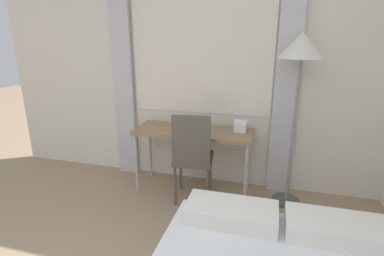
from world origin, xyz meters
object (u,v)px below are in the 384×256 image
object	(u,v)px
desk_chair	(193,153)
telephone	(241,126)
desk	(193,135)
book	(190,130)
standing_lamp	(301,57)

from	to	relation	value
desk_chair	telephone	bearing A→B (deg)	31.81
desk	book	size ratio (longest dim) A/B	4.20
standing_lamp	telephone	size ratio (longest dim) A/B	10.59
standing_lamp	book	world-z (taller)	standing_lamp
desk	desk_chair	size ratio (longest dim) A/B	1.32
telephone	desk_chair	bearing A→B (deg)	-140.61
book	desk_chair	bearing A→B (deg)	-68.00
desk_chair	standing_lamp	xyz separation A→B (m)	(0.97, 0.25, 0.97)
desk	book	xyz separation A→B (m)	(-0.02, -0.05, 0.08)
desk	standing_lamp	size ratio (longest dim) A/B	0.74
desk	standing_lamp	distance (m)	1.34
standing_lamp	book	distance (m)	1.32
telephone	book	xyz separation A→B (m)	(-0.52, -0.15, -0.04)
telephone	book	size ratio (longest dim) A/B	0.53
desk	standing_lamp	xyz separation A→B (m)	(1.03, -0.01, 0.86)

